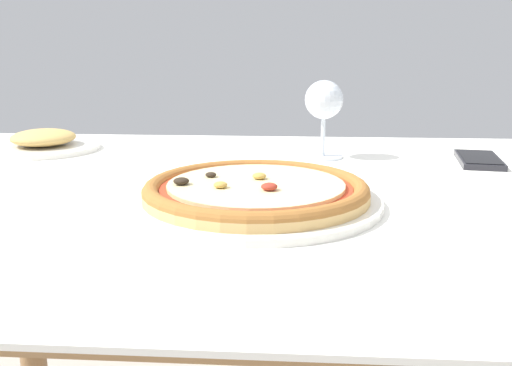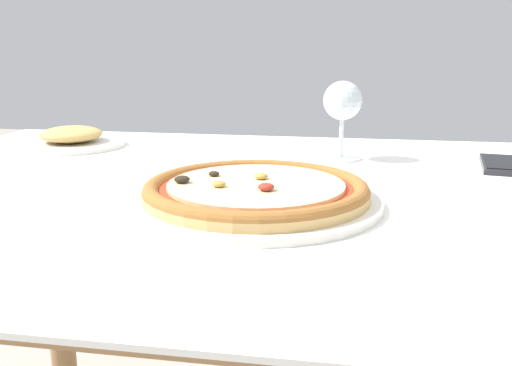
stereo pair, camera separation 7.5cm
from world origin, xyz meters
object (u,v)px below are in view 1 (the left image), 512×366
(dining_table, at_px, (245,245))
(wine_glass_far_left, at_px, (324,104))
(cell_phone, at_px, (479,159))
(side_plate, at_px, (44,142))
(pizza_plate, at_px, (256,193))

(dining_table, distance_m, wine_glass_far_left, 0.32)
(wine_glass_far_left, xyz_separation_m, cell_phone, (0.28, -0.03, -0.10))
(wine_glass_far_left, distance_m, side_plate, 0.56)
(pizza_plate, relative_size, cell_phone, 2.19)
(cell_phone, distance_m, side_plate, 0.83)
(dining_table, height_order, cell_phone, cell_phone)
(dining_table, bearing_deg, side_plate, 148.10)
(pizza_plate, distance_m, wine_glass_far_left, 0.35)
(pizza_plate, xyz_separation_m, wine_glass_far_left, (0.10, 0.32, 0.08))
(wine_glass_far_left, bearing_deg, pizza_plate, -107.60)
(dining_table, relative_size, side_plate, 6.04)
(cell_phone, bearing_deg, side_plate, 175.72)
(pizza_plate, distance_m, cell_phone, 0.48)
(pizza_plate, height_order, cell_phone, pizza_plate)
(pizza_plate, height_order, wine_glass_far_left, wine_glass_far_left)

